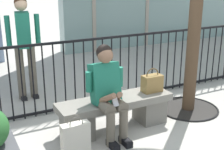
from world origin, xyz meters
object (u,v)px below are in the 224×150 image
(stone_bench, at_px, (115,110))
(handbag_on_bench, at_px, (152,83))
(shopping_bag, at_px, (76,139))
(bystander_at_railing, at_px, (24,41))
(seated_person_with_phone, at_px, (108,89))

(stone_bench, relative_size, handbag_on_bench, 4.62)
(shopping_bag, relative_size, bystander_at_railing, 0.30)
(stone_bench, xyz_separation_m, shopping_bag, (-0.73, -0.39, -0.06))
(handbag_on_bench, bearing_deg, shopping_bag, -163.75)
(stone_bench, xyz_separation_m, seated_person_with_phone, (-0.18, -0.13, 0.38))
(seated_person_with_phone, height_order, bystander_at_railing, bystander_at_railing)
(handbag_on_bench, relative_size, shopping_bag, 0.67)
(seated_person_with_phone, bearing_deg, stone_bench, 35.93)
(seated_person_with_phone, bearing_deg, bystander_at_railing, 108.63)
(seated_person_with_phone, height_order, shopping_bag, seated_person_with_phone)
(shopping_bag, height_order, bystander_at_railing, bystander_at_railing)
(bystander_at_railing, bearing_deg, stone_bench, -64.98)
(stone_bench, height_order, bystander_at_railing, bystander_at_railing)
(stone_bench, height_order, shopping_bag, shopping_bag)
(seated_person_with_phone, xyz_separation_m, shopping_bag, (-0.55, -0.26, -0.43))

